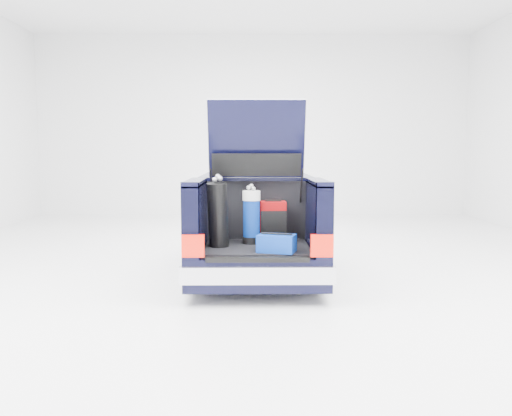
{
  "coord_description": "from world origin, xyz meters",
  "views": [
    {
      "loc": [
        -0.09,
        -8.28,
        1.8
      ],
      "look_at": [
        0.0,
        -0.5,
        0.98
      ],
      "focal_mm": 38.0,
      "sensor_mm": 36.0,
      "label": 1
    }
  ],
  "objects_px": {
    "car": "(256,224)",
    "black_golf_bag": "(218,215)",
    "blue_golf_bag": "(251,217)",
    "red_suitcase": "(273,221)",
    "blue_duffel": "(277,243)"
  },
  "relations": [
    {
      "from": "car",
      "to": "black_golf_bag",
      "type": "relative_size",
      "value": 5.13
    },
    {
      "from": "black_golf_bag",
      "to": "blue_golf_bag",
      "type": "distance_m",
      "value": 0.49
    },
    {
      "from": "red_suitcase",
      "to": "black_golf_bag",
      "type": "xyz_separation_m",
      "value": [
        -0.71,
        -0.46,
        0.14
      ]
    },
    {
      "from": "black_golf_bag",
      "to": "blue_duffel",
      "type": "bearing_deg",
      "value": -7.39
    },
    {
      "from": "car",
      "to": "blue_golf_bag",
      "type": "relative_size",
      "value": 5.97
    },
    {
      "from": "red_suitcase",
      "to": "car",
      "type": "bearing_deg",
      "value": 98.18
    },
    {
      "from": "car",
      "to": "red_suitcase",
      "type": "relative_size",
      "value": 8.31
    },
    {
      "from": "blue_duffel",
      "to": "blue_golf_bag",
      "type": "bearing_deg",
      "value": 132.77
    },
    {
      "from": "blue_duffel",
      "to": "car",
      "type": "bearing_deg",
      "value": 113.27
    },
    {
      "from": "blue_golf_bag",
      "to": "blue_duffel",
      "type": "xyz_separation_m",
      "value": [
        0.3,
        -0.61,
        -0.25
      ]
    },
    {
      "from": "red_suitcase",
      "to": "blue_duffel",
      "type": "bearing_deg",
      "value": -91.82
    },
    {
      "from": "red_suitcase",
      "to": "blue_golf_bag",
      "type": "bearing_deg",
      "value": -147.74
    },
    {
      "from": "red_suitcase",
      "to": "blue_golf_bag",
      "type": "height_order",
      "value": "blue_golf_bag"
    },
    {
      "from": "red_suitcase",
      "to": "blue_duffel",
      "type": "distance_m",
      "value": 0.83
    },
    {
      "from": "car",
      "to": "blue_golf_bag",
      "type": "bearing_deg",
      "value": -92.81
    }
  ]
}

